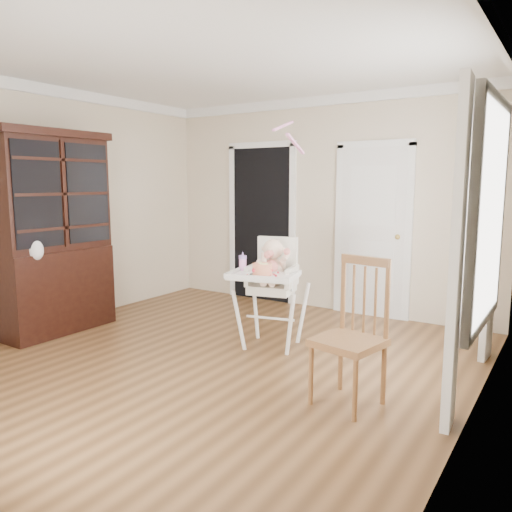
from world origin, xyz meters
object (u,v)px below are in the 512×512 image
Objects in this scene: high_chair at (272,279)px; dining_chair at (351,337)px; china_cabinet at (52,233)px; sippy_cup at (243,262)px; cake at (262,269)px.

dining_chair reaches higher than high_chair.
china_cabinet is 2.00× the size of dining_chair.
high_chair is 2.46m from china_cabinet.
china_cabinet is at bearing -172.85° from high_chair.
high_chair is at bearing 20.19° from china_cabinet.
dining_chair is (1.41, -0.65, -0.35)m from sippy_cup.
sippy_cup is at bearing 18.75° from china_cabinet.
dining_chair is at bearing 0.66° from china_cabinet.
cake is at bearing 13.91° from china_cabinet.
high_chair is 5.97× the size of sippy_cup.
china_cabinet is (-2.33, -0.58, 0.26)m from cake.
high_chair reaches higher than cake.
cake is 1.27m from dining_chair.
sippy_cup is at bearing 159.49° from cake.
sippy_cup is at bearing -162.05° from high_chair.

